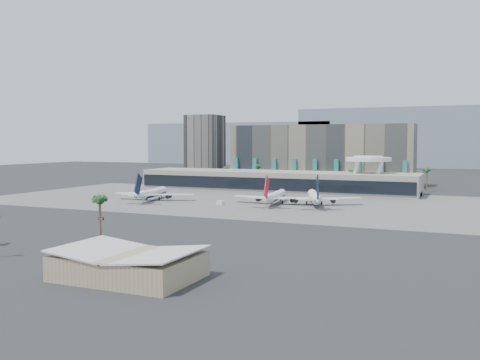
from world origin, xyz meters
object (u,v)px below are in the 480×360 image
at_px(airliner_centre, 275,196).
at_px(service_vehicle_a, 133,194).
at_px(service_vehicle_b, 221,203).
at_px(taxiway_sign, 101,219).
at_px(airliner_left, 152,193).
at_px(airliner_right, 314,197).

height_order(airliner_centre, service_vehicle_a, airliner_centre).
distance_m(airliner_centre, service_vehicle_b, 26.53).
bearing_deg(taxiway_sign, airliner_left, 91.74).
distance_m(airliner_left, airliner_centre, 64.22).
bearing_deg(airliner_right, service_vehicle_a, 160.31).
distance_m(service_vehicle_a, service_vehicle_b, 63.11).
height_order(airliner_left, airliner_right, airliner_right).
height_order(service_vehicle_a, taxiway_sign, service_vehicle_a).
xyz_separation_m(airliner_centre, service_vehicle_a, (-84.58, 2.80, -2.76)).
relative_size(airliner_left, service_vehicle_a, 9.88).
height_order(airliner_right, service_vehicle_a, airliner_right).
bearing_deg(service_vehicle_a, taxiway_sign, -69.42).
bearing_deg(service_vehicle_b, airliner_centre, 49.09).
height_order(service_vehicle_a, service_vehicle_b, service_vehicle_a).
bearing_deg(service_vehicle_a, service_vehicle_b, -20.67).
bearing_deg(airliner_left, service_vehicle_b, -15.29).
relative_size(service_vehicle_b, taxiway_sign, 1.58).
relative_size(service_vehicle_a, taxiway_sign, 1.94).
relative_size(airliner_left, taxiway_sign, 19.20).
bearing_deg(service_vehicle_a, airliner_right, -6.75).
xyz_separation_m(airliner_right, service_vehicle_b, (-41.98, -15.23, -3.08)).
xyz_separation_m(airliner_centre, service_vehicle_b, (-23.31, -12.32, -2.91)).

